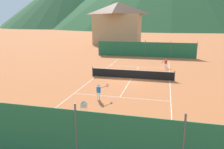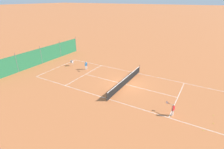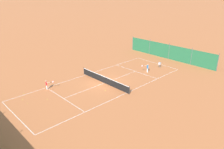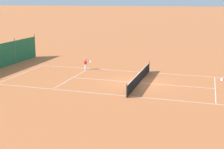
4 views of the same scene
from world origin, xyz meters
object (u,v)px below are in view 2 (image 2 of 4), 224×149
player_far_baseline (173,109)px  tennis_ball_far_corner (133,75)px  tennis_ball_service_box (190,106)px  tennis_ball_by_net_right (142,81)px  tennis_ball_alley_left (214,115)px  player_far_service (86,65)px  tennis_ball_by_net_left (203,130)px  tennis_ball_alley_right (214,123)px  tennis_ball_mid_court (66,66)px  tennis_net (126,81)px  ball_hopper (72,62)px

player_far_baseline → tennis_ball_far_corner: player_far_baseline is taller
tennis_ball_service_box → tennis_ball_by_net_right: bearing=-114.7°
tennis_ball_service_box → tennis_ball_alley_left: bearing=74.7°
player_far_service → player_far_baseline: (5.07, 13.95, -0.05)m
player_far_baseline → tennis_ball_by_net_left: (0.84, 2.74, -0.68)m
player_far_service → tennis_ball_far_corner: size_ratio=20.00×
tennis_ball_alley_right → tennis_ball_mid_court: 21.35m
tennis_net → tennis_ball_service_box: size_ratio=139.09×
tennis_net → player_far_service: bearing=-101.4°
tennis_ball_by_net_left → player_far_service: bearing=-109.5°
tennis_ball_service_box → tennis_ball_by_net_right: same height
tennis_ball_by_net_left → tennis_ball_alley_left: bearing=166.3°
tennis_ball_far_corner → tennis_ball_alley_left: 11.43m
player_far_service → player_far_baseline: 14.84m
player_far_service → tennis_ball_alley_left: 17.66m
player_far_baseline → tennis_ball_mid_court: player_far_baseline is taller
tennis_ball_alley_right → tennis_ball_alley_left: (-1.30, -0.05, 0.00)m
tennis_ball_mid_court → tennis_ball_by_net_left: bearing=75.2°
tennis_ball_mid_court → tennis_ball_far_corner: same height
player_far_service → player_far_baseline: size_ratio=1.08×
tennis_ball_far_corner → ball_hopper: size_ratio=0.07×
player_far_baseline → tennis_ball_alley_right: bearing=99.8°
tennis_ball_service_box → tennis_ball_alley_left: same height
tennis_net → player_far_baseline: size_ratio=7.48×
tennis_ball_alley_right → tennis_ball_by_net_right: size_ratio=1.00×
tennis_ball_by_net_right → ball_hopper: bearing=-89.1°
player_far_baseline → tennis_ball_service_box: (-2.46, 1.31, -0.68)m
player_far_baseline → tennis_net: bearing=-118.7°
tennis_ball_by_net_left → tennis_ball_by_net_right: bearing=-128.6°
tennis_ball_by_net_left → tennis_ball_by_net_right: (-6.24, -7.82, 0.00)m
tennis_net → tennis_ball_by_net_left: size_ratio=139.09×
tennis_ball_far_corner → tennis_ball_by_net_left: bearing=51.9°
tennis_ball_by_net_left → tennis_ball_alley_left: size_ratio=1.00×
player_far_baseline → ball_hopper: size_ratio=1.38×
tennis_net → tennis_ball_alley_right: 10.44m
tennis_ball_mid_court → ball_hopper: 1.11m
tennis_net → tennis_ball_alley_right: (2.98, 9.99, -0.47)m
tennis_ball_mid_court → tennis_ball_alley_left: same height
tennis_ball_by_net_right → ball_hopper: 11.88m
player_far_baseline → tennis_ball_mid_court: 18.12m
tennis_ball_alley_right → ball_hopper: (-4.61, -20.39, 0.62)m
player_far_baseline → tennis_ball_alley_right: size_ratio=18.59×
tennis_ball_by_net_left → tennis_ball_far_corner: bearing=-128.1°
tennis_ball_by_net_right → tennis_ball_alley_left: (3.51, 8.48, 0.00)m
tennis_ball_alley_right → tennis_ball_mid_court: bearing=-100.6°
player_far_baseline → tennis_ball_service_box: size_ratio=18.59×
tennis_ball_far_corner → tennis_ball_alley_left: size_ratio=1.00×
tennis_ball_alley_right → tennis_ball_by_net_right: same height
tennis_ball_mid_court → ball_hopper: (-0.70, 0.60, 0.62)m
tennis_ball_by_net_left → ball_hopper: ball_hopper is taller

